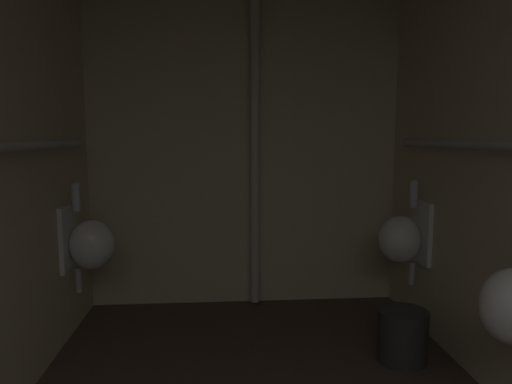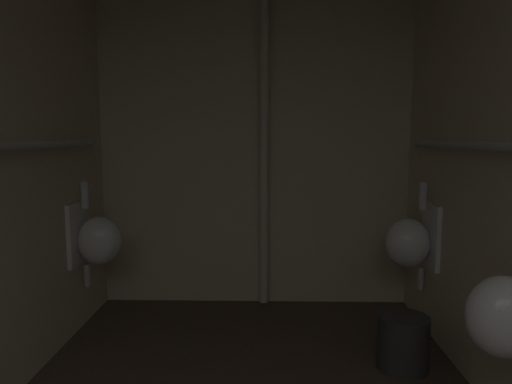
{
  "view_description": "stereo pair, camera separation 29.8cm",
  "coord_description": "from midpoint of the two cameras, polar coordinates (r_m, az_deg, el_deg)",
  "views": [
    {
      "loc": [
        -0.2,
        0.0,
        1.38
      ],
      "look_at": [
        0.03,
        2.96,
        1.02
      ],
      "focal_mm": 32.77,
      "sensor_mm": 36.0,
      "label": 1
    },
    {
      "loc": [
        0.1,
        0.0,
        1.38
      ],
      "look_at": [
        0.03,
        2.96,
        1.02
      ],
      "focal_mm": 32.77,
      "sensor_mm": 36.0,
      "label": 2
    }
  ],
  "objects": [
    {
      "name": "wall_back",
      "position": [
        3.78,
        2.08,
        4.92
      ],
      "size": [
        2.59,
        0.06,
        2.48
      ],
      "primitive_type": "cube",
      "color": "beige",
      "rests_on": "ground"
    },
    {
      "name": "urinal_left_mid",
      "position": [
        3.4,
        -16.54,
        -5.55
      ],
      "size": [
        0.32,
        0.3,
        0.76
      ],
      "color": "white"
    },
    {
      "name": "urinal_right_mid",
      "position": [
        2.29,
        31.89,
        -12.58
      ],
      "size": [
        0.32,
        0.3,
        0.76
      ],
      "color": "white"
    },
    {
      "name": "urinal_right_far",
      "position": [
        3.42,
        20.8,
        -5.66
      ],
      "size": [
        0.32,
        0.3,
        0.76
      ],
      "color": "white"
    },
    {
      "name": "standpipe_back_wall",
      "position": [
        3.67,
        3.32,
        4.85
      ],
      "size": [
        0.07,
        0.07,
        2.43
      ],
      "primitive_type": "cylinder",
      "color": "beige",
      "rests_on": "ground"
    },
    {
      "name": "waste_bin",
      "position": [
        3.07,
        20.31,
        -16.89
      ],
      "size": [
        0.3,
        0.3,
        0.32
      ],
      "primitive_type": "cylinder",
      "color": "#2D2D2D",
      "rests_on": "ground"
    }
  ]
}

